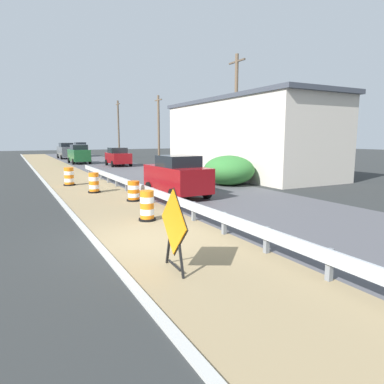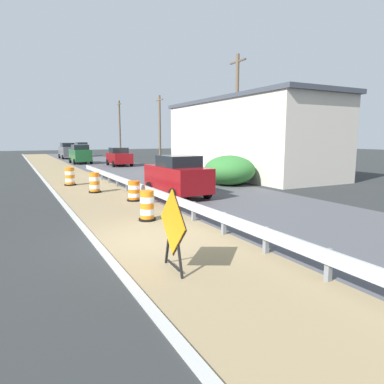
% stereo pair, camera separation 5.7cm
% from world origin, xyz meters
% --- Properties ---
extents(ground_plane, '(160.00, 160.00, 0.00)m').
position_xyz_m(ground_plane, '(0.00, 0.00, 0.00)').
color(ground_plane, '#2B2D2D').
extents(median_dirt_strip, '(3.83, 120.00, 0.01)m').
position_xyz_m(median_dirt_strip, '(0.72, 0.00, 0.00)').
color(median_dirt_strip, '#8E7A56').
rests_on(median_dirt_strip, ground).
extents(far_lane_asphalt, '(7.29, 120.00, 0.00)m').
position_xyz_m(far_lane_asphalt, '(6.28, 0.00, 0.00)').
color(far_lane_asphalt, '#4C4C51').
rests_on(far_lane_asphalt, ground).
extents(curb_near_edge, '(0.20, 120.00, 0.11)m').
position_xyz_m(curb_near_edge, '(-1.30, 0.00, 0.00)').
color(curb_near_edge, '#ADADA8').
rests_on(curb_near_edge, ground).
extents(guardrail_median, '(0.18, 40.43, 0.71)m').
position_xyz_m(guardrail_median, '(2.40, 0.46, 0.52)').
color(guardrail_median, '#ADB2B7').
rests_on(guardrail_median, ground).
extents(warning_sign_diamond, '(0.14, 1.57, 1.92)m').
position_xyz_m(warning_sign_diamond, '(-0.19, -2.55, 1.04)').
color(warning_sign_diamond, black).
rests_on(warning_sign_diamond, ground).
extents(traffic_barrel_nearest, '(0.63, 0.63, 1.10)m').
position_xyz_m(traffic_barrel_nearest, '(0.99, 2.31, 0.50)').
color(traffic_barrel_nearest, orange).
rests_on(traffic_barrel_nearest, ground).
extents(traffic_barrel_close, '(0.69, 0.69, 0.95)m').
position_xyz_m(traffic_barrel_close, '(1.83, 6.36, 0.42)').
color(traffic_barrel_close, orange).
rests_on(traffic_barrel_close, ground).
extents(traffic_barrel_mid, '(0.67, 0.67, 1.09)m').
position_xyz_m(traffic_barrel_mid, '(0.72, 9.80, 0.49)').
color(traffic_barrel_mid, orange).
rests_on(traffic_barrel_mid, ground).
extents(traffic_barrel_far, '(0.72, 0.72, 1.13)m').
position_xyz_m(traffic_barrel_far, '(-0.03, 13.47, 0.51)').
color(traffic_barrel_far, orange).
rests_on(traffic_barrel_far, ground).
extents(car_lead_near_lane, '(2.14, 4.48, 2.26)m').
position_xyz_m(car_lead_near_lane, '(4.04, 43.13, 1.13)').
color(car_lead_near_lane, '#4C5156').
rests_on(car_lead_near_lane, ground).
extents(car_trailing_near_lane, '(2.21, 4.18, 1.93)m').
position_xyz_m(car_trailing_near_lane, '(7.03, 27.19, 0.97)').
color(car_trailing_near_lane, maroon).
rests_on(car_trailing_near_lane, ground).
extents(car_lead_far_lane, '(2.11, 4.35, 2.18)m').
position_xyz_m(car_lead_far_lane, '(3.96, 32.60, 1.09)').
color(car_lead_far_lane, '#195128').
rests_on(car_lead_far_lane, ground).
extents(car_mid_far_lane, '(1.94, 4.77, 2.24)m').
position_xyz_m(car_mid_far_lane, '(7.06, 48.86, 1.12)').
color(car_mid_far_lane, silver).
rests_on(car_mid_far_lane, ground).
extents(car_trailing_far_lane, '(2.23, 4.34, 2.10)m').
position_xyz_m(car_trailing_far_lane, '(4.23, 6.60, 1.05)').
color(car_trailing_far_lane, maroon).
rests_on(car_trailing_far_lane, ground).
extents(roadside_shop_near, '(6.40, 16.41, 6.01)m').
position_xyz_m(roadside_shop_near, '(13.70, 13.70, 3.01)').
color(roadside_shop_near, beige).
rests_on(roadside_shop_near, ground).
extents(utility_pole_near, '(0.24, 1.80, 8.62)m').
position_xyz_m(utility_pole_near, '(10.95, 11.13, 4.47)').
color(utility_pole_near, brown).
rests_on(utility_pole_near, ground).
extents(utility_pole_mid, '(0.24, 1.80, 7.51)m').
position_xyz_m(utility_pole_mid, '(11.48, 26.54, 3.91)').
color(utility_pole_mid, brown).
rests_on(utility_pole_mid, ground).
extents(utility_pole_far, '(0.24, 1.80, 8.17)m').
position_xyz_m(utility_pole_far, '(10.97, 40.31, 4.24)').
color(utility_pole_far, brown).
rests_on(utility_pole_far, ground).
extents(bush_roadside, '(3.23, 3.23, 1.87)m').
position_xyz_m(bush_roadside, '(9.00, 8.99, 0.94)').
color(bush_roadside, '#337533').
rests_on(bush_roadside, ground).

